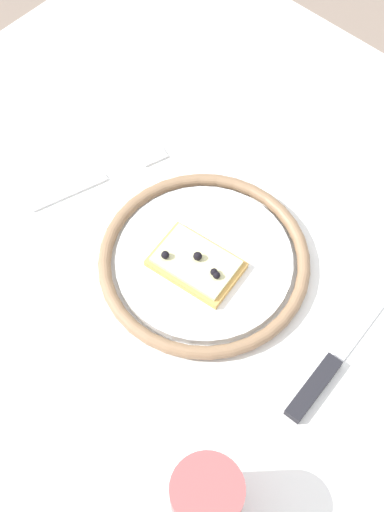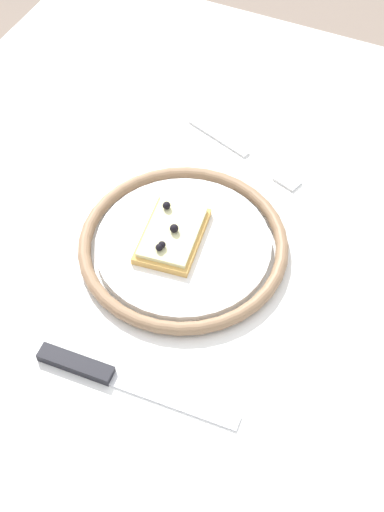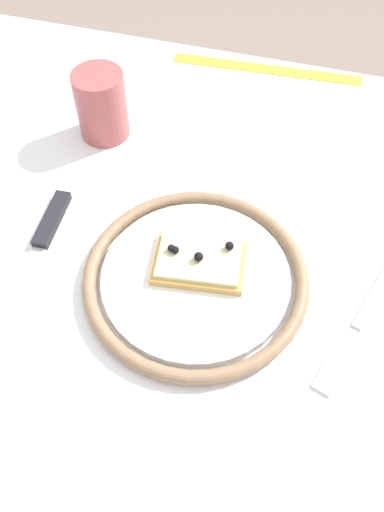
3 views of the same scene
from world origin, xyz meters
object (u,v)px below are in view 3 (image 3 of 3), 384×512
(knife, at_px, (43,239))
(fork, at_px, (359,323))
(plate, at_px, (191,280))
(cup, at_px, (101,105))
(dining_table, at_px, (195,315))
(pizza_slice_near, at_px, (199,261))
(measuring_tape, at_px, (263,69))

(knife, distance_m, fork, 0.40)
(plate, xyz_separation_m, cup, (0.20, -0.22, 0.04))
(dining_table, bearing_deg, fork, 178.64)
(knife, bearing_deg, pizza_slice_near, -177.36)
(dining_table, relative_size, fork, 5.35)
(fork, bearing_deg, plate, -0.01)
(cup, bearing_deg, plate, 131.00)
(fork, bearing_deg, measuring_tape, -65.87)
(knife, distance_m, measuring_tape, 0.47)
(measuring_tape, bearing_deg, dining_table, 87.10)
(fork, xyz_separation_m, cup, (0.39, -0.22, 0.05))
(dining_table, xyz_separation_m, knife, (0.20, -0.01, 0.08))
(dining_table, bearing_deg, knife, -1.75)
(pizza_slice_near, xyz_separation_m, knife, (0.20, 0.01, -0.02))
(knife, relative_size, measuring_tape, 0.77)
(pizza_slice_near, height_order, cup, cup)
(dining_table, relative_size, plate, 3.91)
(knife, height_order, cup, cup)
(dining_table, height_order, measuring_tape, measuring_tape)
(fork, bearing_deg, pizza_slice_near, -5.91)
(pizza_slice_near, relative_size, knife, 0.48)
(pizza_slice_near, distance_m, knife, 0.20)
(fork, distance_m, measuring_tape, 0.48)
(plate, relative_size, cup, 2.69)
(plate, height_order, measuring_tape, plate)
(dining_table, xyz_separation_m, measuring_tape, (0.00, -0.44, 0.08))
(pizza_slice_near, bearing_deg, dining_table, 90.97)
(fork, distance_m, cup, 0.46)
(plate, relative_size, measuring_tape, 0.86)
(cup, xyz_separation_m, measuring_tape, (-0.20, -0.22, -0.05))
(knife, bearing_deg, cup, -90.42)
(dining_table, relative_size, knife, 4.36)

